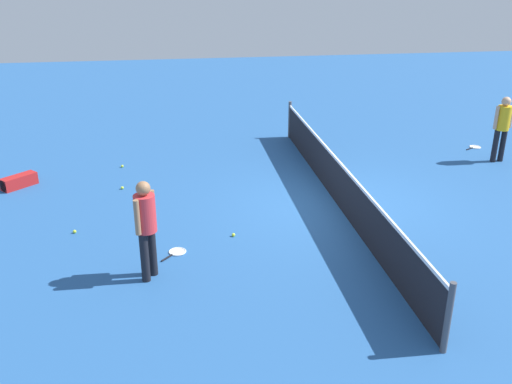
# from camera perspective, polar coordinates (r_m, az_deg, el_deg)

# --- Properties ---
(ground_plane) EXTENTS (40.00, 40.00, 0.00)m
(ground_plane) POSITION_cam_1_polar(r_m,az_deg,el_deg) (12.21, 8.24, -1.19)
(ground_plane) COLOR #265693
(court_net) EXTENTS (10.09, 0.09, 1.07)m
(court_net) POSITION_cam_1_polar(r_m,az_deg,el_deg) (12.02, 8.37, 1.00)
(court_net) COLOR #4C4C51
(court_net) RESTS_ON ground_plane
(player_near_side) EXTENTS (0.49, 0.47, 1.70)m
(player_near_side) POSITION_cam_1_polar(r_m,az_deg,el_deg) (9.07, -11.12, -3.02)
(player_near_side) COLOR black
(player_near_side) RESTS_ON ground_plane
(player_far_side) EXTENTS (0.37, 0.53, 1.70)m
(player_far_side) POSITION_cam_1_polar(r_m,az_deg,el_deg) (15.68, 23.76, 6.36)
(player_far_side) COLOR black
(player_far_side) RESTS_ON ground_plane
(tennis_racket_near_player) EXTENTS (0.55, 0.52, 0.03)m
(tennis_racket_near_player) POSITION_cam_1_polar(r_m,az_deg,el_deg) (10.20, -8.08, -6.07)
(tennis_racket_near_player) COLOR white
(tennis_racket_near_player) RESTS_ON ground_plane
(tennis_racket_far_player) EXTENTS (0.44, 0.59, 0.03)m
(tennis_racket_far_player) POSITION_cam_1_polar(r_m,az_deg,el_deg) (16.92, 21.32, 4.27)
(tennis_racket_far_player) COLOR white
(tennis_racket_far_player) RESTS_ON ground_plane
(tennis_ball_near_player) EXTENTS (0.07, 0.07, 0.07)m
(tennis_ball_near_player) POSITION_cam_1_polar(r_m,az_deg,el_deg) (10.67, -2.31, -4.37)
(tennis_ball_near_player) COLOR #C6E033
(tennis_ball_near_player) RESTS_ON ground_plane
(tennis_ball_by_net) EXTENTS (0.07, 0.07, 0.07)m
(tennis_ball_by_net) POSITION_cam_1_polar(r_m,az_deg,el_deg) (11.34, -17.94, -3.84)
(tennis_ball_by_net) COLOR #C6E033
(tennis_ball_by_net) RESTS_ON ground_plane
(tennis_ball_midcourt) EXTENTS (0.07, 0.07, 0.07)m
(tennis_ball_midcourt) POSITION_cam_1_polar(r_m,az_deg,el_deg) (13.20, -13.43, 0.42)
(tennis_ball_midcourt) COLOR #C6E033
(tennis_ball_midcourt) RESTS_ON ground_plane
(tennis_ball_baseline) EXTENTS (0.07, 0.07, 0.07)m
(tennis_ball_baseline) POSITION_cam_1_polar(r_m,az_deg,el_deg) (14.61, -13.43, 2.57)
(tennis_ball_baseline) COLOR #C6E033
(tennis_ball_baseline) RESTS_ON ground_plane
(equipment_bag) EXTENTS (0.75, 0.77, 0.28)m
(equipment_bag) POSITION_cam_1_polar(r_m,az_deg,el_deg) (14.02, -23.04, 0.97)
(equipment_bag) COLOR #B21E1E
(equipment_bag) RESTS_ON ground_plane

